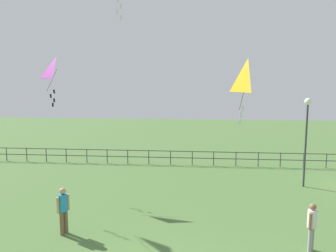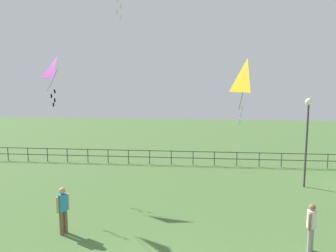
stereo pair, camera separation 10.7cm
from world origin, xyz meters
name	(u,v)px [view 1 (the left image)]	position (x,y,z in m)	size (l,w,h in m)	color
lamppost	(307,123)	(6.41, 10.04, 3.36)	(0.36, 0.36, 4.65)	#38383D
person_1	(63,208)	(-3.94, 3.61, 1.00)	(0.33, 0.46, 1.74)	brown
person_2	(312,224)	(4.56, 3.16, 0.93)	(0.32, 0.42, 1.62)	#99999E
kite_3	(57,71)	(-6.26, 8.92, 6.02)	(1.00, 1.00, 2.43)	#B22DB2
kite_6	(247,78)	(2.47, 3.98, 5.63)	(0.69, 0.86, 2.20)	yellow
waterfront_railing	(180,156)	(-0.30, 14.00, 0.62)	(36.03, 0.06, 0.95)	#4C4742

